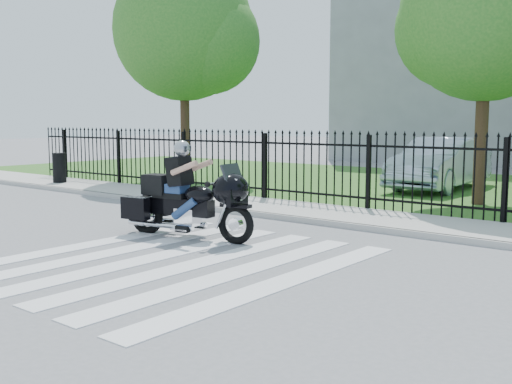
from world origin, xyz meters
The scene contains 12 objects.
ground centered at (0.00, 0.00, 0.00)m, with size 120.00×120.00×0.00m, color slate.
crosswalk centered at (0.00, 0.00, 0.01)m, with size 5.00×5.50×0.01m, color silver, non-canonical shape.
sidewalk centered at (0.00, 5.00, 0.06)m, with size 40.00×2.00×0.12m, color #ADAAA3.
curb centered at (0.00, 4.00, 0.06)m, with size 40.00×0.12×0.12m, color #ADAAA3.
grass_strip centered at (0.00, 12.00, 0.01)m, with size 40.00×12.00×0.02m, color #2D5F20.
iron_fence centered at (0.00, 6.00, 0.90)m, with size 26.00×0.04×1.80m.
tree_left centered at (-8.50, 8.50, 5.17)m, with size 4.80×4.80×7.58m.
tree_mid centered at (1.50, 9.00, 4.67)m, with size 4.20×4.20×6.78m.
building_tall centered at (-3.00, 26.00, 6.00)m, with size 15.00×10.00×12.00m, color gray.
motorcycle_rider centered at (-1.20, 1.36, 0.74)m, with size 2.72×1.13×1.81m.
parked_car centered at (-0.56, 11.56, 0.81)m, with size 1.68×4.81×1.58m, color #9FB1C8.
litter_bin centered at (-10.59, 4.85, 0.60)m, with size 0.42×0.42×0.96m, color black.
Camera 1 is at (6.56, -6.17, 2.12)m, focal length 42.00 mm.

